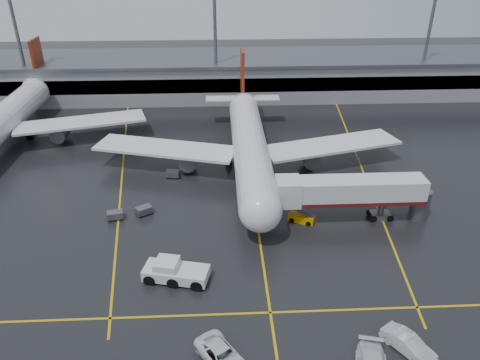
{
  "coord_description": "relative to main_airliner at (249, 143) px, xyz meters",
  "views": [
    {
      "loc": [
        -4.55,
        -54.6,
        32.48
      ],
      "look_at": [
        -2.0,
        -2.0,
        4.0
      ],
      "focal_mm": 33.94,
      "sensor_mm": 36.0,
      "label": 1
    }
  ],
  "objects": [
    {
      "name": "service_van_a",
      "position": [
        -4.79,
        -37.36,
        -3.41
      ],
      "size": [
        5.33,
        6.23,
        1.59
      ],
      "primitive_type": "imported",
      "rotation": [
        0.0,
        0.0,
        0.58
      ],
      "color": "white",
      "rests_on": "ground"
    },
    {
      "name": "baggage_cart_c",
      "position": [
        -11.77,
        -2.94,
        -3.58
      ],
      "size": [
        2.14,
        1.53,
        1.12
      ],
      "color": "#595B60",
      "rests_on": "ground"
    },
    {
      "name": "belt_loader",
      "position": [
        5.73,
        -15.84,
        -3.7
      ],
      "size": [
        3.55,
        2.61,
        2.07
      ],
      "color": "orange",
      "rests_on": "ground"
    },
    {
      "name": "baggage_cart_b",
      "position": [
        -18.3,
        -14.16,
        -3.58
      ],
      "size": [
        2.23,
        1.7,
        1.12
      ],
      "color": "#595B60",
      "rests_on": "ground"
    },
    {
      "name": "terminal",
      "position": [
        0.0,
        38.23,
        0.11
      ],
      "size": [
        122.0,
        19.0,
        8.6
      ],
      "color": "gray",
      "rests_on": "ground"
    },
    {
      "name": "ground",
      "position": [
        0.0,
        -9.7,
        -4.21
      ],
      "size": [
        220.0,
        220.0,
        0.0
      ],
      "primitive_type": "plane",
      "color": "black",
      "rests_on": "ground"
    },
    {
      "name": "apron_line_stop",
      "position": [
        0.0,
        -31.7,
        -4.2
      ],
      "size": [
        60.0,
        0.25,
        0.02
      ],
      "primitive_type": "cube",
      "color": "gold",
      "rests_on": "ground"
    },
    {
      "name": "second_airliner",
      "position": [
        -42.0,
        12.0,
        0.0
      ],
      "size": [
        48.8,
        45.6,
        14.1
      ],
      "color": "silver",
      "rests_on": "ground"
    },
    {
      "name": "service_van_c",
      "position": [
        11.61,
        -36.89,
        -3.39
      ],
      "size": [
        4.26,
        5.11,
        1.65
      ],
      "primitive_type": "imported",
      "rotation": [
        0.0,
        0.0,
        0.6
      ],
      "color": "silver",
      "rests_on": "ground"
    },
    {
      "name": "apron_line_right",
      "position": [
        18.0,
        0.3,
        -4.2
      ],
      "size": [
        7.57,
        69.64,
        0.02
      ],
      "primitive_type": "cube",
      "rotation": [
        0.0,
        0.0,
        -0.1
      ],
      "color": "gold",
      "rests_on": "ground"
    },
    {
      "name": "light_mast_mid",
      "position": [
        -5.0,
        32.3,
        10.27
      ],
      "size": [
        3.0,
        1.2,
        25.45
      ],
      "color": "#595B60",
      "rests_on": "ground"
    },
    {
      "name": "pushback_tractor",
      "position": [
        -9.7,
        -26.31,
        -3.23
      ],
      "size": [
        7.32,
        4.3,
        2.46
      ],
      "color": "silver",
      "rests_on": "ground"
    },
    {
      "name": "jet_bridge",
      "position": [
        11.87,
        -15.7,
        -0.28
      ],
      "size": [
        19.9,
        3.4,
        6.05
      ],
      "color": "silver",
      "rests_on": "ground"
    },
    {
      "name": "light_mast_right",
      "position": [
        40.0,
        32.3,
        10.27
      ],
      "size": [
        3.0,
        1.2,
        25.45
      ],
      "color": "#595B60",
      "rests_on": "ground"
    },
    {
      "name": "main_airliner",
      "position": [
        0.0,
        0.0,
        0.0
      ],
      "size": [
        48.8,
        45.6,
        14.1
      ],
      "color": "silver",
      "rests_on": "ground"
    },
    {
      "name": "apron_line_left",
      "position": [
        -20.0,
        0.3,
        -4.2
      ],
      "size": [
        9.99,
        69.35,
        0.02
      ],
      "primitive_type": "cube",
      "rotation": [
        0.0,
        0.0,
        0.14
      ],
      "color": "gold",
      "rests_on": "ground"
    },
    {
      "name": "baggage_cart_a",
      "position": [
        -14.73,
        -13.18,
        -3.58
      ],
      "size": [
        2.38,
        2.16,
        1.12
      ],
      "color": "#595B60",
      "rests_on": "ground"
    },
    {
      "name": "apron_line_centre",
      "position": [
        0.0,
        -9.7,
        -4.2
      ],
      "size": [
        0.25,
        90.0,
        0.02
      ],
      "primitive_type": "cube",
      "color": "gold",
      "rests_on": "ground"
    },
    {
      "name": "light_mast_left",
      "position": [
        -45.0,
        32.3,
        10.27
      ],
      "size": [
        3.0,
        1.2,
        25.45
      ],
      "color": "#595B60",
      "rests_on": "ground"
    }
  ]
}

